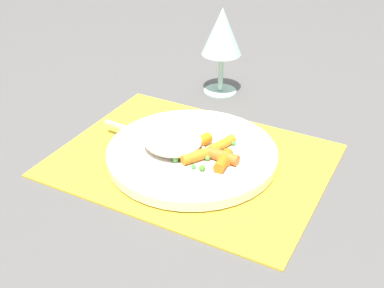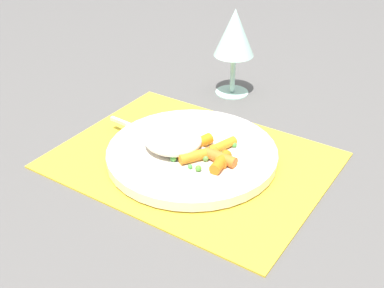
% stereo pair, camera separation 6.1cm
% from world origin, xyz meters
% --- Properties ---
extents(ground_plane, '(2.40, 2.40, 0.00)m').
position_xyz_m(ground_plane, '(0.00, 0.00, 0.00)').
color(ground_plane, '#565451').
extents(placemat, '(0.41, 0.31, 0.01)m').
position_xyz_m(placemat, '(0.00, 0.00, 0.00)').
color(placemat, gold).
rests_on(placemat, ground_plane).
extents(plate, '(0.26, 0.26, 0.02)m').
position_xyz_m(plate, '(0.00, 0.00, 0.01)').
color(plate, silver).
rests_on(plate, placemat).
extents(rice_mound, '(0.09, 0.08, 0.03)m').
position_xyz_m(rice_mound, '(-0.03, -0.01, 0.04)').
color(rice_mound, beige).
rests_on(rice_mound, plate).
extents(carrot_portion, '(0.09, 0.10, 0.02)m').
position_xyz_m(carrot_portion, '(0.04, -0.00, 0.03)').
color(carrot_portion, orange).
rests_on(carrot_portion, plate).
extents(pea_scatter, '(0.07, 0.09, 0.01)m').
position_xyz_m(pea_scatter, '(0.04, -0.00, 0.03)').
color(pea_scatter, green).
rests_on(pea_scatter, plate).
extents(fork, '(0.21, 0.02, 0.01)m').
position_xyz_m(fork, '(-0.04, 0.00, 0.02)').
color(fork, silver).
rests_on(fork, plate).
extents(wine_glass, '(0.08, 0.08, 0.17)m').
position_xyz_m(wine_glass, '(-0.07, 0.25, 0.12)').
color(wine_glass, '#B2E0CC').
rests_on(wine_glass, ground_plane).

